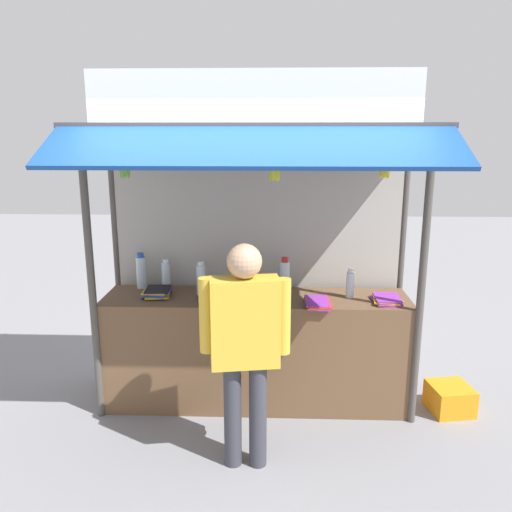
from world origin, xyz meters
The scene contains 17 objects.
ground_plane centered at (0.00, 0.00, 0.00)m, with size 20.00×20.00×0.00m, color gray.
stall_counter centered at (0.00, 0.00, 0.47)m, with size 2.53×0.58×0.95m, color brown.
stall_structure centered at (0.00, 0.08, 1.61)m, with size 2.73×1.40×2.69m.
water_bottle_mid_left centered at (-0.79, 0.20, 1.07)m, with size 0.07×0.07×0.27m.
water_bottle_left centered at (-0.46, 0.06, 1.08)m, with size 0.08×0.08×0.28m.
water_bottle_back_left centered at (-1.01, 0.23, 1.09)m, with size 0.09×0.09×0.31m.
water_bottle_mid_right centered at (0.78, 0.02, 1.06)m, with size 0.07×0.07×0.24m.
water_bottle_far_left centered at (0.24, 0.12, 1.09)m, with size 0.09×0.09×0.31m.
magazine_stack_right centered at (-0.82, -0.01, 0.98)m, with size 0.23×0.26×0.07m.
magazine_stack_center centered at (0.50, -0.19, 0.96)m, with size 0.21×0.30×0.04m.
magazine_stack_front_right centered at (1.06, -0.09, 0.97)m, with size 0.23×0.28×0.04m.
magazine_stack_rear_center centered at (-0.33, -0.09, 0.97)m, with size 0.26×0.25×0.06m.
banana_bunch_inner_left centered at (0.92, -0.39, 2.04)m, with size 0.10×0.10×0.25m.
banana_bunch_leftmost centered at (0.15, -0.39, 2.02)m, with size 0.10×0.10×0.27m.
banana_bunch_inner_right centered at (-0.92, -0.39, 2.03)m, with size 0.11×0.11×0.26m.
vendor_person centered at (-0.04, -0.88, 0.96)m, with size 0.60×0.26×1.59m.
plastic_crate centered at (1.63, -0.12, 0.11)m, with size 0.32×0.32×0.23m, color orange.
Camera 1 is at (0.15, -4.04, 2.29)m, focal length 35.93 mm.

